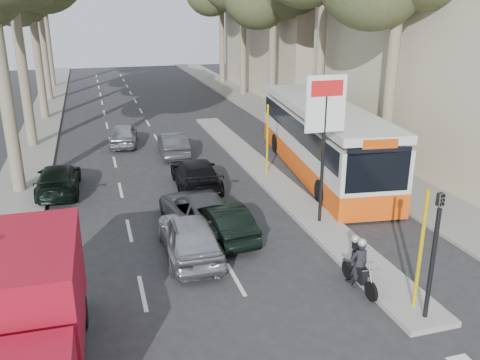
% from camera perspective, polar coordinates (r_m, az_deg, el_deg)
% --- Properties ---
extents(ground, '(120.00, 120.00, 0.00)m').
position_cam_1_polar(ground, '(14.32, 5.38, -14.35)').
color(ground, '#28282B').
rests_on(ground, ground).
extents(sidewalk_right, '(3.20, 70.00, 0.12)m').
position_cam_1_polar(sidewalk_right, '(39.18, 3.62, 7.52)').
color(sidewalk_right, gray).
rests_on(sidewalk_right, ground).
extents(median_left, '(2.40, 64.00, 0.12)m').
position_cam_1_polar(median_left, '(39.96, -21.14, 6.50)').
color(median_left, gray).
rests_on(median_left, ground).
extents(traffic_island, '(1.50, 26.00, 0.16)m').
position_cam_1_polar(traffic_island, '(24.67, 3.01, 0.62)').
color(traffic_island, gray).
rests_on(traffic_island, ground).
extents(building_far, '(11.00, 20.00, 16.00)m').
position_cam_1_polar(building_far, '(49.33, 8.02, 19.03)').
color(building_far, '#B7A88E').
rests_on(building_far, ground).
extents(billboard, '(1.50, 12.10, 5.60)m').
position_cam_1_polar(billboard, '(18.35, 9.45, 5.68)').
color(billboard, yellow).
rests_on(billboard, ground).
extents(traffic_light_island, '(0.16, 0.41, 3.60)m').
position_cam_1_polar(traffic_light_island, '(13.49, 21.15, -5.82)').
color(traffic_light_island, black).
rests_on(traffic_light_island, ground).
extents(silver_hatchback, '(1.75, 4.29, 1.46)m').
position_cam_1_polar(silver_hatchback, '(16.79, -5.73, -6.21)').
color(silver_hatchback, '#AAACB3').
rests_on(silver_hatchback, ground).
extents(dark_hatchback, '(1.72, 3.94, 1.26)m').
position_cam_1_polar(dark_hatchback, '(18.08, -1.90, -4.56)').
color(dark_hatchback, black).
rests_on(dark_hatchback, ground).
extents(queue_car_a, '(2.81, 5.10, 1.35)m').
position_cam_1_polar(queue_car_a, '(18.83, -4.45, -3.46)').
color(queue_car_a, '#46494D').
rests_on(queue_car_a, ground).
extents(queue_car_b, '(2.16, 4.81, 1.37)m').
position_cam_1_polar(queue_car_b, '(22.83, -4.96, 0.64)').
color(queue_car_b, black).
rests_on(queue_car_b, ground).
extents(queue_car_c, '(2.01, 3.99, 1.30)m').
position_cam_1_polar(queue_car_c, '(30.73, -12.95, 4.98)').
color(queue_car_c, '#A3A6AB').
rests_on(queue_car_c, ground).
extents(queue_car_d, '(1.50, 3.99, 1.30)m').
position_cam_1_polar(queue_car_d, '(28.18, -7.54, 4.05)').
color(queue_car_d, '#494B51').
rests_on(queue_car_d, ground).
extents(queue_car_e, '(1.90, 4.41, 1.27)m').
position_cam_1_polar(queue_car_e, '(23.67, -19.72, 0.11)').
color(queue_car_e, black).
rests_on(queue_car_e, ground).
extents(red_truck, '(2.20, 5.50, 2.91)m').
position_cam_1_polar(red_truck, '(12.32, -22.40, -13.47)').
color(red_truck, black).
rests_on(red_truck, ground).
extents(city_bus, '(4.36, 13.22, 3.42)m').
position_cam_1_polar(city_bus, '(25.10, 9.16, 4.82)').
color(city_bus, '#E84E0C').
rests_on(city_bus, ground).
extents(motorcycle, '(0.69, 1.89, 1.61)m').
position_cam_1_polar(motorcycle, '(15.40, 12.96, -9.08)').
color(motorcycle, black).
rests_on(motorcycle, ground).
extents(pedestrian_near, '(0.62, 1.05, 1.70)m').
position_cam_1_polar(pedestrian_near, '(24.44, 14.08, 2.07)').
color(pedestrian_near, '#493753').
rests_on(pedestrian_near, sidewalk_right).
extents(pedestrian_far, '(1.16, 0.66, 1.70)m').
position_cam_1_polar(pedestrian_far, '(28.45, 14.51, 4.40)').
color(pedestrian_far, '#6B6050').
rests_on(pedestrian_far, sidewalk_right).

